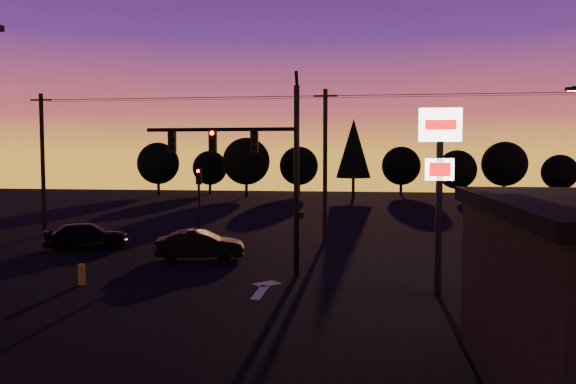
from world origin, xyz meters
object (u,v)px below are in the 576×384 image
(suv_parked, at_px, (552,305))
(secondary_signal, at_px, (199,195))
(car_mid, at_px, (200,245))
(traffic_signal_mast, at_px, (259,159))
(bollard, at_px, (82,274))
(pylon_sign, at_px, (440,161))
(car_left, at_px, (87,235))

(suv_parked, bearing_deg, secondary_signal, 120.73)
(car_mid, height_order, suv_parked, car_mid)
(traffic_signal_mast, distance_m, car_mid, 6.44)
(bollard, bearing_deg, pylon_sign, 0.88)
(car_left, bearing_deg, bollard, -177.88)
(secondary_signal, distance_m, car_mid, 4.91)
(pylon_sign, distance_m, suv_parked, 6.18)
(traffic_signal_mast, height_order, pylon_sign, traffic_signal_mast)
(bollard, bearing_deg, traffic_signal_mast, 22.21)
(bollard, height_order, car_left, car_left)
(pylon_sign, distance_m, bollard, 14.45)
(bollard, xyz_separation_m, car_mid, (3.05, 5.99, 0.30))
(secondary_signal, relative_size, suv_parked, 0.92)
(bollard, distance_m, car_mid, 6.73)
(traffic_signal_mast, relative_size, secondary_signal, 1.97)
(secondary_signal, xyz_separation_m, pylon_sign, (12.00, -9.99, 2.05))
(pylon_sign, relative_size, car_left, 1.56)
(secondary_signal, height_order, bollard, secondary_signal)
(secondary_signal, relative_size, car_mid, 1.01)
(secondary_signal, bearing_deg, bollard, -99.60)
(traffic_signal_mast, xyz_separation_m, bollard, (-6.63, -2.71, -4.52))
(car_mid, bearing_deg, pylon_sign, -129.97)
(pylon_sign, height_order, car_left, pylon_sign)
(pylon_sign, bearing_deg, secondary_signal, 140.23)
(pylon_sign, bearing_deg, car_left, 156.01)
(secondary_signal, xyz_separation_m, car_mid, (1.32, -4.21, -2.15))
(secondary_signal, xyz_separation_m, car_left, (-5.72, -2.10, -2.12))
(car_mid, bearing_deg, bollard, 141.49)
(pylon_sign, bearing_deg, bollard, -179.12)
(bollard, height_order, suv_parked, suv_parked)
(bollard, bearing_deg, secondary_signal, 80.40)
(bollard, relative_size, car_mid, 0.19)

